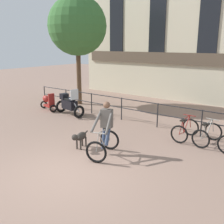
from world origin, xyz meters
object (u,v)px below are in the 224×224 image
(parked_motorcycle, at_px, (69,104))
(parked_scooter, at_px, (48,102))
(parked_bicycle_mid_left, at_px, (207,134))
(dog, at_px, (80,137))
(parked_bicycle_near_lamp, at_px, (185,130))
(cyclist_with_bike, at_px, (105,132))

(parked_motorcycle, height_order, parked_scooter, parked_motorcycle)
(parked_motorcycle, height_order, parked_bicycle_mid_left, parked_motorcycle)
(dog, bearing_deg, parked_scooter, 141.97)
(dog, distance_m, parked_scooter, 5.89)
(parked_bicycle_mid_left, bearing_deg, parked_scooter, 6.95)
(dog, distance_m, parked_bicycle_near_lamp, 3.91)
(parked_scooter, bearing_deg, dog, -104.22)
(cyclist_with_bike, height_order, dog, cyclist_with_bike)
(parked_bicycle_near_lamp, relative_size, parked_bicycle_mid_left, 0.95)
(cyclist_with_bike, height_order, parked_motorcycle, cyclist_with_bike)
(parked_motorcycle, bearing_deg, cyclist_with_bike, -111.85)
(parked_motorcycle, height_order, parked_bicycle_near_lamp, parked_motorcycle)
(parked_scooter, bearing_deg, parked_bicycle_near_lamp, -73.85)
(parked_bicycle_near_lamp, relative_size, parked_scooter, 0.83)
(dog, relative_size, parked_scooter, 0.67)
(cyclist_with_bike, distance_m, parked_bicycle_near_lamp, 3.28)
(dog, bearing_deg, parked_motorcycle, 131.71)
(parked_bicycle_near_lamp, xyz_separation_m, parked_scooter, (-7.61, -0.24, 0.10))
(dog, distance_m, parked_motorcycle, 4.50)
(cyclist_with_bike, relative_size, parked_motorcycle, 0.97)
(cyclist_with_bike, xyz_separation_m, parked_motorcycle, (-4.46, 2.66, -0.20))
(cyclist_with_bike, xyz_separation_m, parked_scooter, (-6.13, 2.66, -0.30))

